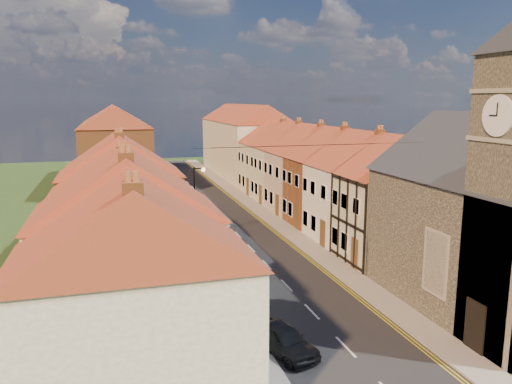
{
  "coord_description": "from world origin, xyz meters",
  "views": [
    {
      "loc": [
        -9.85,
        -17.11,
        11.13
      ],
      "look_at": [
        1.69,
        22.43,
        3.5
      ],
      "focal_mm": 35.0,
      "sensor_mm": 36.0,
      "label": 1
    }
  ],
  "objects_px": {
    "church": "(504,204)",
    "car_distant": "(164,172)",
    "lamppost": "(196,201)",
    "car_mid": "(199,211)",
    "car_far": "(170,183)",
    "pedestrian_left": "(228,325)",
    "car_near": "(283,339)"
  },
  "relations": [
    {
      "from": "church",
      "to": "car_distant",
      "type": "height_order",
      "value": "church"
    },
    {
      "from": "lamppost",
      "to": "car_distant",
      "type": "distance_m",
      "value": 36.49
    },
    {
      "from": "church",
      "to": "car_distant",
      "type": "relative_size",
      "value": 3.24
    },
    {
      "from": "car_mid",
      "to": "church",
      "type": "bearing_deg",
      "value": -59.58
    },
    {
      "from": "lamppost",
      "to": "car_far",
      "type": "relative_size",
      "value": 1.53
    },
    {
      "from": "church",
      "to": "pedestrian_left",
      "type": "height_order",
      "value": "church"
    },
    {
      "from": "lamppost",
      "to": "car_near",
      "type": "relative_size",
      "value": 1.55
    },
    {
      "from": "car_far",
      "to": "car_distant",
      "type": "height_order",
      "value": "car_distant"
    },
    {
      "from": "car_far",
      "to": "car_distant",
      "type": "relative_size",
      "value": 0.84
    },
    {
      "from": "church",
      "to": "lamppost",
      "type": "height_order",
      "value": "church"
    },
    {
      "from": "church",
      "to": "car_near",
      "type": "height_order",
      "value": "church"
    },
    {
      "from": "car_near",
      "to": "car_far",
      "type": "bearing_deg",
      "value": 71.7
    },
    {
      "from": "car_near",
      "to": "car_distant",
      "type": "xyz_separation_m",
      "value": [
        0.37,
        54.02,
        -0.01
      ]
    },
    {
      "from": "car_far",
      "to": "pedestrian_left",
      "type": "bearing_deg",
      "value": -101.19
    },
    {
      "from": "church",
      "to": "car_far",
      "type": "xyz_separation_m",
      "value": [
        -12.11,
        43.79,
        -5.31
      ]
    },
    {
      "from": "church",
      "to": "lamppost",
      "type": "bearing_deg",
      "value": 128.3
    },
    {
      "from": "car_mid",
      "to": "car_distant",
      "type": "relative_size",
      "value": 0.84
    },
    {
      "from": "church",
      "to": "car_distant",
      "type": "bearing_deg",
      "value": 102.64
    },
    {
      "from": "pedestrian_left",
      "to": "lamppost",
      "type": "bearing_deg",
      "value": 78.93
    },
    {
      "from": "car_near",
      "to": "car_mid",
      "type": "relative_size",
      "value": 0.98
    },
    {
      "from": "car_far",
      "to": "lamppost",
      "type": "bearing_deg",
      "value": -100.32
    },
    {
      "from": "car_mid",
      "to": "pedestrian_left",
      "type": "bearing_deg",
      "value": -90.41
    },
    {
      "from": "pedestrian_left",
      "to": "car_distant",
      "type": "bearing_deg",
      "value": 80.69
    },
    {
      "from": "car_distant",
      "to": "lamppost",
      "type": "bearing_deg",
      "value": -72.76
    },
    {
      "from": "car_far",
      "to": "pedestrian_left",
      "type": "relative_size",
      "value": 2.51
    },
    {
      "from": "church",
      "to": "car_distant",
      "type": "xyz_separation_m",
      "value": [
        -11.89,
        53.03,
        -5.23
      ]
    },
    {
      "from": "car_far",
      "to": "car_distant",
      "type": "bearing_deg",
      "value": 80.53
    },
    {
      "from": "church",
      "to": "car_mid",
      "type": "height_order",
      "value": "church"
    },
    {
      "from": "lamppost",
      "to": "car_mid",
      "type": "height_order",
      "value": "lamppost"
    },
    {
      "from": "pedestrian_left",
      "to": "car_far",
      "type": "bearing_deg",
      "value": 80.38
    },
    {
      "from": "church",
      "to": "car_near",
      "type": "distance_m",
      "value": 13.37
    },
    {
      "from": "car_mid",
      "to": "car_far",
      "type": "bearing_deg",
      "value": 98.41
    }
  ]
}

